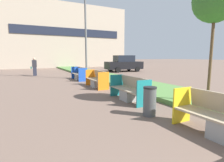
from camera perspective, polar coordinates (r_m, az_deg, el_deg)
The scene contains 10 objects.
planter_grass_strip at distance 11.77m, azimuth 3.78°, elevation -0.04°, with size 2.80×120.00×0.18m.
building_backdrop at distance 31.32m, azimuth -14.75°, elevation 13.65°, with size 19.42×5.91×9.88m.
bench_teal_frame at distance 6.96m, azimuth 5.71°, elevation -3.38°, with size 0.65×2.03×0.94m.
bench_orange_frame at distance 9.95m, azimuth -4.89°, elevation 0.07°, with size 0.65×1.99×0.94m.
bench_blue_frame at distance 13.26m, azimuth -10.61°, elevation 1.95°, with size 0.65×2.04×0.94m.
litter_bin at distance 5.27m, azimuth 12.19°, elevation -6.49°, with size 0.39×0.39×0.87m.
street_lamp_post at distance 13.78m, azimuth -8.66°, elevation 19.36°, with size 0.24×0.44×8.16m.
sapling_tree_near at distance 7.11m, azimuth 30.65°, elevation 21.58°, with size 1.44×1.44×4.27m.
pedestrian_walking at distance 17.22m, azimuth -24.01°, elevation 4.29°, with size 0.53×0.24×1.63m.
parked_car_distant at distance 20.23m, azimuth 3.89°, elevation 5.68°, with size 4.32×2.07×1.86m.
Camera 1 is at (-2.75, 1.99, 1.74)m, focal length 28.00 mm.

